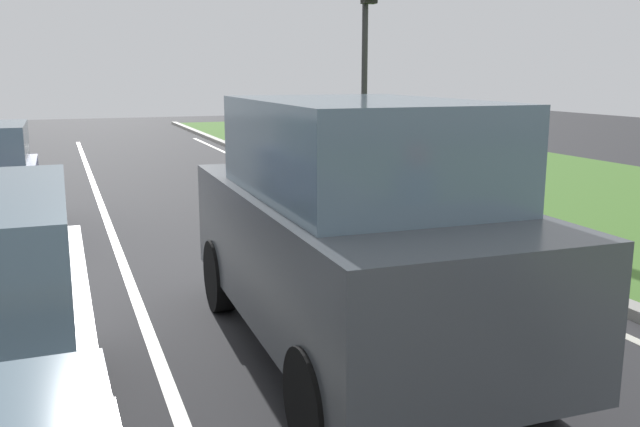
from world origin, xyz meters
name	(u,v)px	position (x,y,z in m)	size (l,w,h in m)	color
ground_plane	(159,233)	(0.00, 14.00, 0.00)	(60.00, 60.00, 0.00)	#2D2D30
lane_line_center	(113,237)	(-0.70, 14.00, 0.00)	(0.12, 32.00, 0.01)	silver
lane_line_right_edge	(365,217)	(3.60, 14.00, 0.00)	(0.12, 32.00, 0.01)	silver
grass_verge_right	(586,197)	(8.50, 14.00, 0.03)	(9.00, 48.00, 0.06)	#47752D
curb_right	(391,211)	(4.10, 14.00, 0.06)	(0.24, 48.00, 0.12)	#9E9B93
car_suv_ahead	(353,228)	(0.96, 8.53, 1.17)	(2.05, 4.54, 2.28)	#474C51
traffic_light_near_right	(367,29)	(5.41, 17.96, 3.48)	(0.32, 0.50, 5.10)	#2D2D2D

